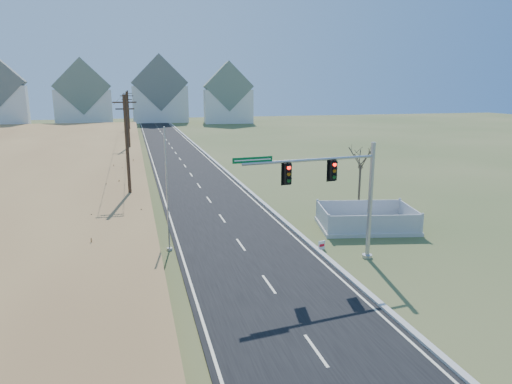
% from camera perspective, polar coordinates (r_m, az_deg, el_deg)
% --- Properties ---
extents(ground, '(260.00, 260.00, 0.00)m').
position_cam_1_polar(ground, '(24.65, 0.26, -9.73)').
color(ground, '#3F5127').
rests_on(ground, ground).
extents(road, '(8.00, 180.00, 0.06)m').
position_cam_1_polar(road, '(72.80, -10.30, 5.22)').
color(road, black).
rests_on(road, ground).
extents(curb, '(0.30, 180.00, 0.18)m').
position_cam_1_polar(curb, '(73.25, -7.06, 5.43)').
color(curb, '#B2AFA8').
rests_on(curb, ground).
extents(utility_pole_near, '(1.80, 0.26, 9.00)m').
position_cam_1_polar(utility_pole_near, '(37.24, -15.78, 5.01)').
color(utility_pole_near, '#422D1E').
rests_on(utility_pole_near, ground).
extents(utility_pole_mid, '(1.80, 0.26, 9.00)m').
position_cam_1_polar(utility_pole_mid, '(67.10, -15.67, 8.32)').
color(utility_pole_mid, '#422D1E').
rests_on(utility_pole_mid, ground).
extents(utility_pole_far, '(1.80, 0.26, 9.00)m').
position_cam_1_polar(utility_pole_far, '(97.05, -15.63, 9.59)').
color(utility_pole_far, '#422D1E').
rests_on(utility_pole_far, ground).
extents(condo_nnw, '(14.93, 11.17, 17.03)m').
position_cam_1_polar(condo_nnw, '(130.50, -20.81, 10.95)').
color(condo_nnw, white).
rests_on(condo_nnw, ground).
extents(condo_n, '(15.27, 10.20, 18.54)m').
position_cam_1_polar(condo_n, '(134.18, -11.98, 11.82)').
color(condo_n, white).
rests_on(condo_n, ground).
extents(condo_ne, '(14.12, 10.51, 16.52)m').
position_cam_1_polar(condo_ne, '(128.62, -3.55, 11.69)').
color(condo_ne, white).
rests_on(condo_ne, ground).
extents(traffic_signal_mast, '(8.27, 1.16, 6.62)m').
position_cam_1_polar(traffic_signal_mast, '(24.93, 10.73, 0.25)').
color(traffic_signal_mast, '#9EA0A5').
rests_on(traffic_signal_mast, ground).
extents(fence_enclosure, '(7.20, 5.63, 1.47)m').
position_cam_1_polar(fence_enclosure, '(32.56, 13.59, -3.88)').
color(fence_enclosure, '#B7B5AD').
rests_on(fence_enclosure, ground).
extents(open_sign, '(0.44, 0.14, 0.55)m').
position_cam_1_polar(open_sign, '(27.72, 8.21, -6.60)').
color(open_sign, white).
rests_on(open_sign, ground).
extents(flagpole, '(0.33, 0.33, 7.36)m').
position_cam_1_polar(flagpole, '(27.10, -11.00, -1.32)').
color(flagpole, '#B7B5AD').
rests_on(flagpole, ground).
extents(bare_tree, '(2.06, 2.06, 5.47)m').
position_cam_1_polar(bare_tree, '(35.77, 12.99, 4.41)').
color(bare_tree, '#4C3F33').
rests_on(bare_tree, ground).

